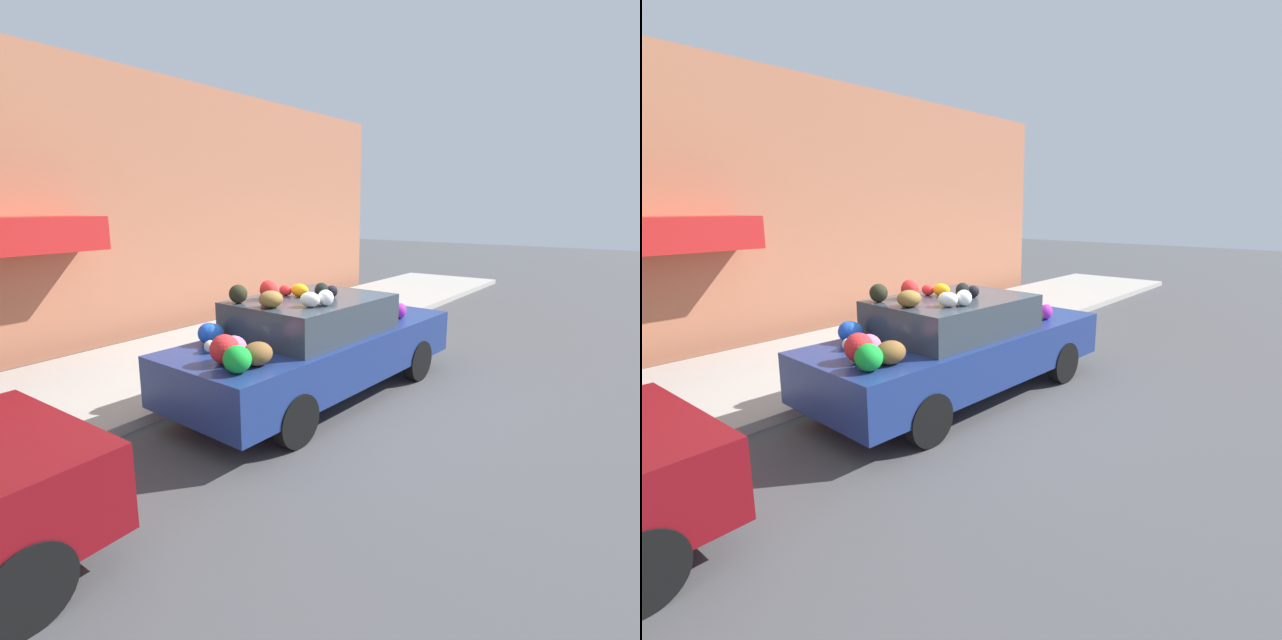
{
  "view_description": "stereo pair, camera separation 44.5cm",
  "coord_description": "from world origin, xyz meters",
  "views": [
    {
      "loc": [
        -5.45,
        -3.89,
        2.61
      ],
      "look_at": [
        0.0,
        0.0,
        1.08
      ],
      "focal_mm": 28.0,
      "sensor_mm": 36.0,
      "label": 1
    },
    {
      "loc": [
        -5.18,
        -4.24,
        2.61
      ],
      "look_at": [
        0.0,
        0.0,
        1.08
      ],
      "focal_mm": 28.0,
      "sensor_mm": 36.0,
      "label": 2
    }
  ],
  "objects": [
    {
      "name": "sidewalk_curb",
      "position": [
        0.0,
        2.7,
        0.07
      ],
      "size": [
        24.0,
        3.2,
        0.13
      ],
      "color": "#B2ADA3",
      "rests_on": "ground"
    },
    {
      "name": "ground_plane",
      "position": [
        0.0,
        0.0,
        0.0
      ],
      "size": [
        60.0,
        60.0,
        0.0
      ],
      "primitive_type": "plane",
      "color": "#4C4C4F"
    },
    {
      "name": "art_car",
      "position": [
        -0.08,
        0.0,
        0.75
      ],
      "size": [
        4.62,
        1.96,
        1.68
      ],
      "rotation": [
        0.0,
        0.0,
        -0.06
      ],
      "color": "navy",
      "rests_on": "ground"
    },
    {
      "name": "fire_hydrant",
      "position": [
        2.62,
        1.68,
        0.48
      ],
      "size": [
        0.2,
        0.2,
        0.7
      ],
      "color": "#B2B2B7",
      "rests_on": "sidewalk_curb"
    },
    {
      "name": "building_facade",
      "position": [
        -0.18,
        4.91,
        2.55
      ],
      "size": [
        18.0,
        1.2,
        5.15
      ],
      "color": "#B26B4C",
      "rests_on": "ground"
    }
  ]
}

